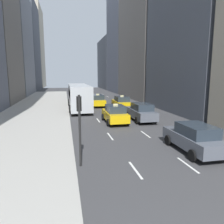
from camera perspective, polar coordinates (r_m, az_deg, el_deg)
sidewalk_left at (r=29.05m, az=-19.13°, el=0.24°), size 8.00×66.00×0.15m
lane_markings at (r=25.61m, az=1.58°, el=-0.58°), size 5.72×56.00×0.01m
building_row_left at (r=48.28m, az=-26.37°, el=20.72°), size 6.00×95.87×35.24m
building_row_right at (r=43.48m, az=9.18°, el=17.99°), size 6.00×83.31×25.75m
taxi_lead at (r=31.89m, az=-3.79°, el=3.01°), size 2.02×4.40×1.87m
taxi_second at (r=29.47m, az=2.48°, el=2.48°), size 2.02×4.40×1.87m
taxi_third at (r=20.85m, az=0.77°, el=-0.49°), size 2.02×4.40×1.87m
sedan_black_near at (r=22.08m, az=7.60°, el=0.05°), size 2.02×4.91×1.77m
sedan_silver_behind at (r=13.90m, az=20.67°, el=-6.32°), size 2.02×4.57×1.70m
city_bus at (r=29.78m, az=-8.69°, el=4.20°), size 2.80×11.61×3.25m
traffic_light_pole at (r=10.85m, az=-8.50°, el=-1.78°), size 0.24×0.42×3.60m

